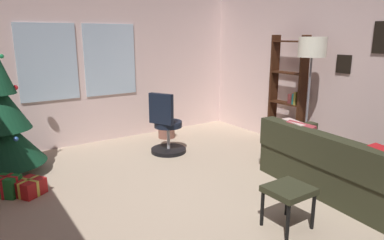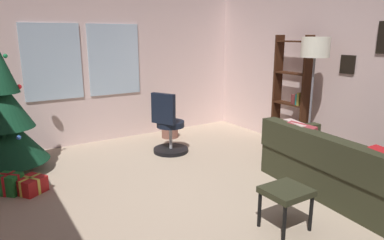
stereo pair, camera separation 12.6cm
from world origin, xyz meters
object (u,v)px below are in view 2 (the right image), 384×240
gift_box_red (31,185)px  office_chair (169,130)px  holiday_tree (6,121)px  gift_box_green (10,184)px  bookshelf (291,101)px  potted_plant (169,126)px  footstool (286,195)px  floor_lamp (315,55)px  couch (357,172)px

gift_box_red → office_chair: 2.15m
holiday_tree → gift_box_red: 1.06m
gift_box_green → bookshelf: size_ratio=0.18×
office_chair → potted_plant: 0.89m
holiday_tree → gift_box_green: 0.95m
gift_box_green → potted_plant: bearing=21.1°
footstool → bookshelf: (1.94, 1.73, 0.44)m
holiday_tree → bookshelf: 4.23m
gift_box_red → office_chair: (2.09, 0.39, 0.29)m
office_chair → holiday_tree: bearing=168.5°
footstool → bookshelf: 2.64m
holiday_tree → bookshelf: holiday_tree is taller
floor_lamp → couch: bearing=-111.1°
footstool → gift_box_green: (-2.18, 2.29, -0.24)m
footstool → holiday_tree: 3.69m
holiday_tree → office_chair: bearing=-11.5°
bookshelf → footstool: bearing=-138.2°
gift_box_red → office_chair: bearing=10.4°
floor_lamp → gift_box_green: bearing=163.7°
couch → office_chair: 2.75m
gift_box_red → gift_box_green: size_ratio=1.20×
holiday_tree → gift_box_red: size_ratio=5.49×
office_chair → bookshelf: bearing=-24.8°
holiday_tree → gift_box_green: bearing=-97.1°
floor_lamp → potted_plant: size_ratio=2.65×
floor_lamp → bookshelf: bearing=67.9°
footstool → potted_plant: bearing=80.7°
footstool → floor_lamp: bearing=34.1°
bookshelf → gift_box_green: bearing=172.3°
gift_box_green → office_chair: office_chair is taller
couch → holiday_tree: 4.50m
footstool → bookshelf: size_ratio=0.23×
footstool → potted_plant: (0.55, 3.34, -0.14)m
gift_box_red → potted_plant: bearing=24.7°
couch → holiday_tree: holiday_tree is taller
couch → potted_plant: size_ratio=3.08×
potted_plant → gift_box_green: bearing=-158.9°
gift_box_red → bookshelf: bearing=-6.6°
floor_lamp → potted_plant: 2.81m
couch → gift_box_red: bearing=147.2°
footstool → gift_box_green: footstool is taller
gift_box_red → gift_box_green: (-0.21, 0.10, 0.03)m
footstool → bookshelf: bookshelf is taller
potted_plant → footstool: bearing=-99.3°
gift_box_green → holiday_tree: bearing=82.9°
holiday_tree → potted_plant: size_ratio=3.14×
floor_lamp → gift_box_red: bearing=164.3°
bookshelf → floor_lamp: (-0.24, -0.58, 0.76)m
bookshelf → floor_lamp: bearing=-112.1°
gift_box_green → potted_plant: (2.72, 1.05, 0.09)m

